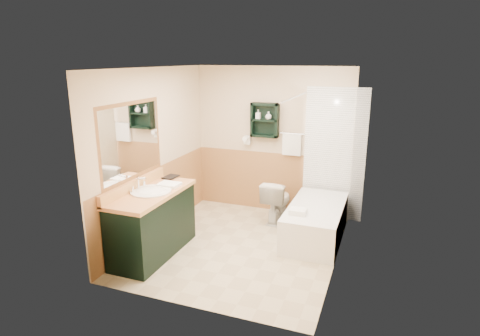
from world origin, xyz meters
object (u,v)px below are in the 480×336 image
object	(u,v)px
toilet	(277,201)
soap_bottle_b	(269,116)
wall_shelf	(265,120)
vanity_book	(165,169)
soap_bottle_a	(258,117)
hair_dryer	(248,140)
vanity	(153,223)
bathtub	(316,222)

from	to	relation	value
toilet	soap_bottle_b	bearing A→B (deg)	-49.75
wall_shelf	soap_bottle_b	size ratio (longest dim) A/B	4.28
vanity_book	soap_bottle_a	world-z (taller)	soap_bottle_a
hair_dryer	vanity	distance (m)	2.25
soap_bottle_b	vanity_book	bearing A→B (deg)	-129.66
soap_bottle_b	soap_bottle_a	bearing A→B (deg)	180.00
bathtub	toilet	size ratio (longest dim) A/B	2.21
bathtub	soap_bottle_b	world-z (taller)	soap_bottle_b
hair_dryer	toilet	bearing A→B (deg)	-30.70
wall_shelf	vanity	distance (m)	2.46
soap_bottle_a	wall_shelf	bearing A→B (deg)	2.65
toilet	vanity_book	distance (m)	1.84
hair_dryer	toilet	distance (m)	1.14
wall_shelf	vanity_book	bearing A→B (deg)	-127.91
wall_shelf	bathtub	bearing A→B (deg)	-37.06
wall_shelf	soap_bottle_b	bearing A→B (deg)	-4.45
toilet	soap_bottle_b	world-z (taller)	soap_bottle_b
hair_dryer	vanity	size ratio (longest dim) A/B	0.18
hair_dryer	wall_shelf	bearing A→B (deg)	-4.76
wall_shelf	vanity	size ratio (longest dim) A/B	0.40
wall_shelf	soap_bottle_a	bearing A→B (deg)	-177.35
vanity	soap_bottle_a	world-z (taller)	soap_bottle_a
wall_shelf	hair_dryer	world-z (taller)	wall_shelf
toilet	vanity	bearing A→B (deg)	55.92
hair_dryer	toilet	world-z (taller)	hair_dryer
hair_dryer	bathtub	xyz separation A→B (m)	(1.33, -0.80, -0.95)
bathtub	soap_bottle_a	world-z (taller)	soap_bottle_a
hair_dryer	soap_bottle_b	size ratio (longest dim) A/B	1.87
wall_shelf	vanity	world-z (taller)	wall_shelf
bathtub	vanity_book	distance (m)	2.29
toilet	soap_bottle_a	world-z (taller)	soap_bottle_a
soap_bottle_b	hair_dryer	bearing A→B (deg)	175.29
wall_shelf	soap_bottle_b	world-z (taller)	wall_shelf
bathtub	soap_bottle_b	size ratio (longest dim) A/B	11.66
bathtub	vanity_book	xyz separation A→B (m)	(-2.08, -0.59, 0.74)
bathtub	soap_bottle_b	xyz separation A→B (m)	(-0.96, 0.77, 1.37)
bathtub	vanity_book	bearing A→B (deg)	-164.27
vanity_book	soap_bottle_b	bearing A→B (deg)	54.45
toilet	soap_bottle_a	size ratio (longest dim) A/B	4.48
wall_shelf	hair_dryer	xyz separation A→B (m)	(-0.30, 0.02, -0.35)
hair_dryer	vanity_book	bearing A→B (deg)	-118.73
bathtub	soap_bottle_a	xyz separation A→B (m)	(-1.13, 0.77, 1.35)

